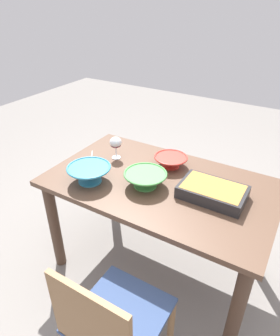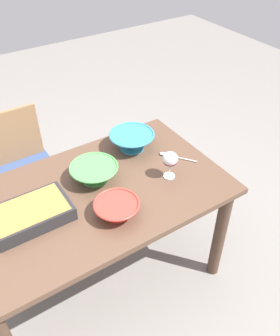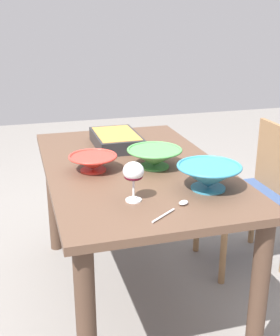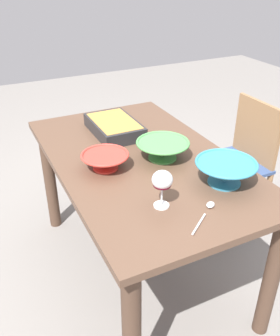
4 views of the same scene
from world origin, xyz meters
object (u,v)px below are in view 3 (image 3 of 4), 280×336
object	(u,v)px
chair	(255,189)
serving_bowl	(154,157)
casserole_dish	(116,139)
mixing_bowl	(209,176)
small_bowl	(93,162)
serving_spoon	(177,206)
wine_glass	(133,174)
dining_table	(133,189)

from	to	relation	value
chair	serving_bowl	distance (m)	0.78
casserole_dish	mixing_bowl	xyz separation A→B (m)	(0.69, 0.23, 0.02)
chair	casserole_dish	bearing A→B (deg)	-101.79
casserole_dish	small_bowl	world-z (taller)	small_bowl
mixing_bowl	serving_spoon	bearing A→B (deg)	-52.77
wine_glass	casserole_dish	world-z (taller)	wine_glass
casserole_dish	mixing_bowl	bearing A→B (deg)	18.08
small_bowl	wine_glass	bearing A→B (deg)	13.37
dining_table	casserole_dish	distance (m)	0.36
wine_glass	serving_bowl	bearing A→B (deg)	150.62
small_bowl	casserole_dish	bearing A→B (deg)	151.67
chair	serving_bowl	size ratio (longest dim) A/B	3.22
chair	wine_glass	world-z (taller)	wine_glass
wine_glass	serving_bowl	distance (m)	0.40
dining_table	wine_glass	size ratio (longest dim) A/B	8.73
wine_glass	mixing_bowl	world-z (taller)	wine_glass
wine_glass	mixing_bowl	bearing A→B (deg)	95.59
serving_bowl	serving_spoon	world-z (taller)	serving_bowl
chair	wine_glass	size ratio (longest dim) A/B	5.25
serving_bowl	casserole_dish	bearing A→B (deg)	-165.96
dining_table	casserole_dish	world-z (taller)	casserole_dish
chair	serving_bowl	bearing A→B (deg)	-72.23
dining_table	serving_spoon	world-z (taller)	serving_spoon
dining_table	wine_glass	distance (m)	0.47
serving_spoon	casserole_dish	bearing A→B (deg)	-177.35
mixing_bowl	serving_bowl	world-z (taller)	mixing_bowl
serving_bowl	serving_spoon	bearing A→B (deg)	-7.00
serving_bowl	wine_glass	bearing A→B (deg)	-29.38
wine_glass	casserole_dish	size ratio (longest dim) A/B	0.44
mixing_bowl	serving_bowl	size ratio (longest dim) A/B	1.03
wine_glass	serving_spoon	bearing A→B (deg)	51.44
wine_glass	serving_spoon	size ratio (longest dim) A/B	0.84
chair	serving_spoon	bearing A→B (deg)	-47.47
dining_table	serving_bowl	bearing A→B (deg)	57.64
dining_table	small_bowl	bearing A→B (deg)	-82.30
wine_glass	mixing_bowl	distance (m)	0.33
chair	casserole_dish	size ratio (longest dim) A/B	2.28
dining_table	mixing_bowl	bearing A→B (deg)	30.61
dining_table	serving_bowl	world-z (taller)	serving_bowl
casserole_dish	serving_bowl	bearing A→B (deg)	14.04
small_bowl	serving_bowl	xyz separation A→B (m)	(0.03, 0.28, 0.01)
mixing_bowl	serving_spoon	size ratio (longest dim) A/B	1.40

